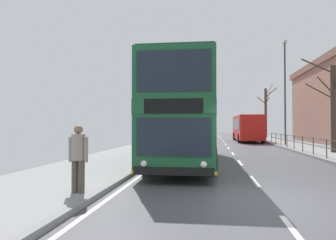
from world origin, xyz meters
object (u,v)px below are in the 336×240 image
bare_tree_far_01 (266,111)px  pedestrian_companion (78,155)px  double_decker_bus_main (185,116)px  bare_tree_far_00 (334,105)px  street_lamp_far_side (285,86)px  background_bus_far_lane (247,127)px

bare_tree_far_01 → pedestrian_companion: bearing=-106.9°
double_decker_bus_main → bare_tree_far_01: (9.01, 28.90, 1.54)m
double_decker_bus_main → bare_tree_far_00: (8.90, 5.30, 0.80)m
double_decker_bus_main → bare_tree_far_00: size_ratio=1.89×
pedestrian_companion → bare_tree_far_01: bare_tree_far_01 is taller
street_lamp_far_side → bare_tree_far_00: street_lamp_far_side is taller
pedestrian_companion → double_decker_bus_main: bearing=74.7°
background_bus_far_lane → bare_tree_far_01: bearing=67.2°
bare_tree_far_00 → pedestrian_companion: bearing=-130.5°
street_lamp_far_side → pedestrian_companion: bearing=-116.1°
background_bus_far_lane → double_decker_bus_main: bearing=-104.9°
bare_tree_far_01 → street_lamp_far_side: bearing=-94.6°
street_lamp_far_side → bare_tree_far_01: (1.31, 16.46, -1.48)m
street_lamp_far_side → bare_tree_far_00: bearing=-80.4°
double_decker_bus_main → background_bus_far_lane: 20.91m
double_decker_bus_main → bare_tree_far_00: 10.39m
street_lamp_far_side → bare_tree_far_01: street_lamp_far_side is taller
pedestrian_companion → bare_tree_far_01: (11.07, 36.41, 2.75)m
pedestrian_companion → bare_tree_far_00: (10.96, 12.82, 2.01)m
double_decker_bus_main → pedestrian_companion: bearing=-105.3°
double_decker_bus_main → street_lamp_far_side: 14.94m
double_decker_bus_main → bare_tree_far_00: bearing=30.8°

